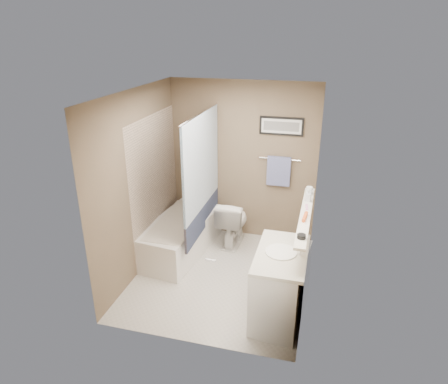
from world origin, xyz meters
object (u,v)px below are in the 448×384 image
(toilet, at_px, (233,222))
(vanity, at_px, (281,287))
(bathtub, at_px, (180,236))
(candle_bowl_near, at_px, (301,236))
(soap_bottle, at_px, (308,195))
(glass_jar, at_px, (309,191))
(hair_brush_front, at_px, (305,217))

(toilet, xyz_separation_m, vanity, (0.91, -1.51, 0.04))
(bathtub, relative_size, vanity, 1.67)
(bathtub, relative_size, candle_bowl_near, 16.67)
(candle_bowl_near, bearing_deg, soap_bottle, 90.00)
(glass_jar, relative_size, soap_bottle, 0.69)
(toilet, bearing_deg, candle_bowl_near, 124.85)
(toilet, distance_m, glass_jar, 1.44)
(toilet, bearing_deg, glass_jar, 157.90)
(vanity, bearing_deg, bathtub, 151.71)
(candle_bowl_near, distance_m, soap_bottle, 0.96)
(toilet, xyz_separation_m, soap_bottle, (1.10, -0.68, 0.83))
(candle_bowl_near, height_order, glass_jar, glass_jar)
(soap_bottle, bearing_deg, hair_brush_front, -90.00)
(candle_bowl_near, bearing_deg, hair_brush_front, 90.00)
(bathtub, bearing_deg, toilet, 40.08)
(bathtub, xyz_separation_m, soap_bottle, (1.79, -0.24, 0.94))
(toilet, relative_size, glass_jar, 7.19)
(vanity, relative_size, glass_jar, 9.00)
(hair_brush_front, bearing_deg, bathtub, 157.56)
(vanity, bearing_deg, candle_bowl_near, -30.07)
(hair_brush_front, height_order, soap_bottle, soap_bottle)
(toilet, xyz_separation_m, hair_brush_front, (1.10, -1.18, 0.78))
(vanity, height_order, hair_brush_front, hair_brush_front)
(toilet, relative_size, candle_bowl_near, 7.99)
(candle_bowl_near, xyz_separation_m, soap_bottle, (0.00, 0.96, 0.05))
(vanity, distance_m, hair_brush_front, 0.83)
(glass_jar, height_order, soap_bottle, soap_bottle)
(vanity, bearing_deg, toilet, 126.50)
(glass_jar, bearing_deg, toilet, 156.82)
(hair_brush_front, xyz_separation_m, soap_bottle, (0.00, 0.50, 0.05))
(vanity, xyz_separation_m, candle_bowl_near, (0.19, -0.13, 0.73))
(glass_jar, bearing_deg, hair_brush_front, -90.00)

